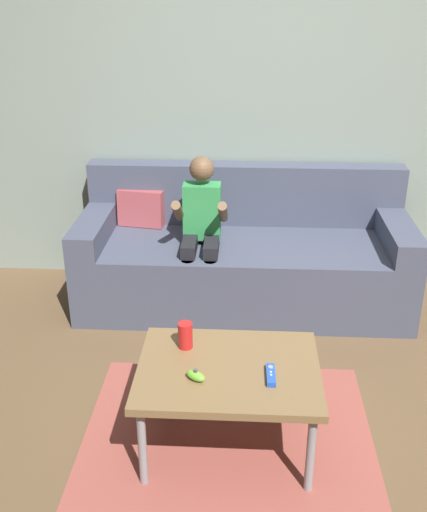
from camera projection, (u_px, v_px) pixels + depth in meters
ground_plane at (279, 464)px, 2.63m from camera, size 10.32×10.32×0.00m
wall_back at (275, 97)px, 3.85m from camera, size 5.16×0.05×2.50m
couch at (243, 257)px, 3.89m from camera, size 2.06×0.80×0.84m
person_seated_on_couch at (201, 228)px, 3.63m from camera, size 0.32×0.39×0.98m
coffee_table at (228, 375)px, 2.59m from camera, size 0.78×0.61×0.42m
area_rug at (228, 442)px, 2.75m from camera, size 1.33×1.21×0.01m
game_remote_blue_near_edge at (271, 375)px, 2.50m from camera, size 0.04×0.14×0.03m
nunchuk_lime at (196, 376)px, 2.49m from camera, size 0.10×0.09×0.05m
soda_can at (185, 335)px, 2.69m from camera, size 0.07×0.07×0.12m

